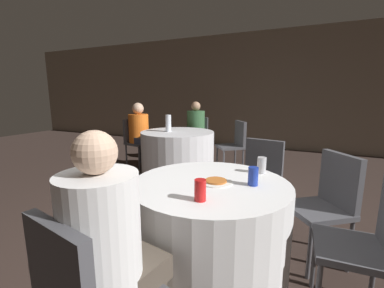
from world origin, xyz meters
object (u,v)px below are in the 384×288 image
chair_near_north (260,175)px  chair_far_north (197,135)px  chair_near_east (372,237)px  bottle_far (168,123)px  person_green_jacket (195,132)px  soda_can_blue (253,176)px  chair_far_northeast (235,141)px  person_orange_shirt (141,135)px  soda_can_red (200,190)px  chair_far_west (136,138)px  person_white_shirt (117,259)px  table_near (210,231)px  table_far (178,154)px  chair_near_northeast (328,198)px  soda_can_silver (262,165)px  pizza_plate_near (216,181)px

chair_near_north → chair_far_north: (-1.61, 2.11, 0.00)m
chair_near_east → bottle_far: (-2.43, 1.95, 0.33)m
person_green_jacket → soda_can_blue: person_green_jacket is taller
person_green_jacket → bottle_far: 0.94m
chair_near_north → chair_far_northeast: same height
chair_far_northeast → chair_near_east: bearing=172.0°
person_orange_shirt → soda_can_red: size_ratio=9.58×
chair_near_east → person_green_jacket: size_ratio=0.74×
chair_far_north → chair_far_west: size_ratio=1.00×
chair_far_north → chair_far_west: same height
person_white_shirt → soda_can_red: 0.54m
table_near → chair_far_west: chair_far_west is taller
table_far → chair_far_west: bearing=168.8°
chair_far_north → table_far: bearing=90.0°
chair_near_east → chair_far_west: size_ratio=1.00×
person_green_jacket → person_orange_shirt: bearing=36.8°
person_orange_shirt → chair_near_north: bearing=72.5°
chair_far_northeast → bottle_far: bearing=88.2°
chair_near_northeast → soda_can_blue: bearing=99.6°
soda_can_blue → bottle_far: (-1.75, 1.93, 0.07)m
chair_near_north → soda_can_silver: size_ratio=7.13×
table_near → chair_far_west: size_ratio=1.24×
table_far → person_green_jacket: (-0.07, 0.84, 0.24)m
chair_far_north → table_near: bearing=110.1°
pizza_plate_near → chair_far_northeast: bearing=102.6°
person_white_shirt → chair_near_northeast: bearing=67.0°
table_far → chair_near_east: (2.29, -2.00, 0.16)m
table_far → person_white_shirt: size_ratio=1.00×
table_far → soda_can_blue: (1.62, -1.99, 0.42)m
chair_far_west → person_white_shirt: bearing=47.0°
soda_can_silver → chair_far_north: bearing=122.5°
chair_near_north → bottle_far: size_ratio=3.23×
chair_near_north → soda_can_red: bearing=95.1°
chair_far_northeast → person_orange_shirt: person_orange_shirt is taller
table_near → soda_can_silver: soda_can_silver is taller
table_near → person_green_jacket: bearing=116.2°
table_near → table_far: (-1.35, 2.05, 0.00)m
table_far → chair_far_west: chair_far_west is taller
chair_near_north → chair_far_north: bearing=-42.3°
soda_can_silver → soda_can_red: bearing=-108.1°
chair_far_north → soda_can_red: chair_far_north is taller
soda_can_blue → chair_near_north: bearing=96.6°
table_near → chair_near_northeast: size_ratio=1.24×
table_near → soda_can_silver: size_ratio=8.83×
table_near → table_far: bearing=123.3°
soda_can_silver → bottle_far: size_ratio=0.45×
chair_far_northeast → pizza_plate_near: (0.59, -2.66, 0.21)m
chair_far_west → person_orange_shirt: 0.17m
chair_near_north → person_green_jacket: 2.53m
chair_far_northeast → soda_can_blue: chair_far_northeast is taller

